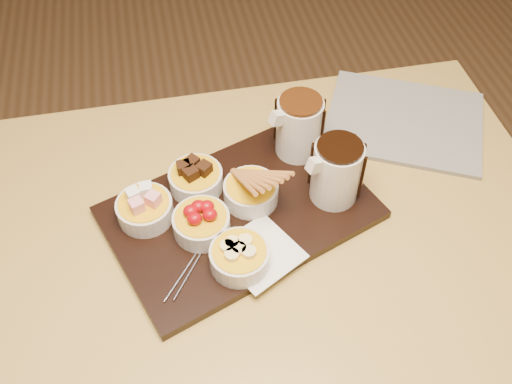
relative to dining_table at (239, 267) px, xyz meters
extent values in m
cube|color=#B39342|center=(0.00, 0.00, 0.08)|extent=(1.20, 0.80, 0.04)
cylinder|color=#B39342|center=(-0.54, 0.34, -0.30)|extent=(0.06, 0.06, 0.71)
cylinder|color=#B39342|center=(0.54, 0.34, -0.30)|extent=(0.06, 0.06, 0.71)
cube|color=black|center=(0.01, 0.05, 0.11)|extent=(0.54, 0.44, 0.02)
cube|color=white|center=(0.03, -0.05, 0.12)|extent=(0.16, 0.16, 0.00)
cylinder|color=beige|center=(-0.15, 0.06, 0.14)|extent=(0.10, 0.10, 0.04)
cylinder|color=beige|center=(-0.06, 0.12, 0.14)|extent=(0.10, 0.10, 0.04)
cylinder|color=beige|center=(-0.06, 0.01, 0.14)|extent=(0.10, 0.10, 0.04)
cylinder|color=beige|center=(0.04, 0.07, 0.14)|extent=(0.10, 0.10, 0.04)
cylinder|color=beige|center=(-0.01, -0.07, 0.14)|extent=(0.10, 0.10, 0.04)
cylinder|color=silver|center=(0.19, 0.05, 0.18)|extent=(0.11, 0.11, 0.12)
cylinder|color=silver|center=(0.15, 0.17, 0.18)|extent=(0.11, 0.11, 0.12)
cube|color=beige|center=(0.40, 0.22, 0.10)|extent=(0.40, 0.37, 0.01)
camera|label=1|loc=(-0.09, -0.59, 0.93)|focal=40.00mm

